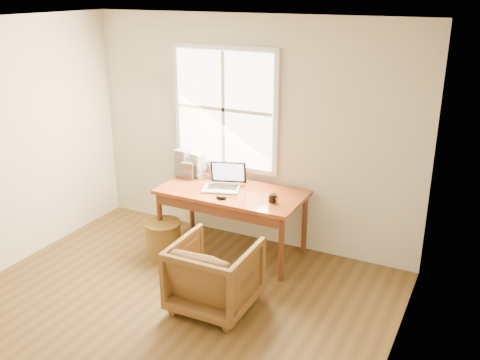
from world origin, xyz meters
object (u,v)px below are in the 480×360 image
Objects in this scene: coffee_mug at (272,198)px; cd_stack_a at (198,165)px; desk at (232,192)px; laptop at (221,177)px; wicker_stool at (163,239)px; armchair at (215,275)px.

cd_stack_a is (-1.09, 0.32, 0.10)m from coffee_mug.
cd_stack_a is at bearing 158.98° from desk.
cd_stack_a is at bearing 175.53° from coffee_mug.
laptop reaches higher than desk.
armchair is at bearing -32.47° from wicker_stool.
cd_stack_a is (-0.93, 1.28, 0.56)m from armchair.
desk is 0.62m from cd_stack_a.
wicker_stool is 4.34× the size of coffee_mug.
laptop reaches higher than coffee_mug.
coffee_mug is at bearing -16.21° from cd_stack_a.
coffee_mug is at bearing -10.84° from desk.
cd_stack_a reaches higher than coffee_mug.
wicker_stool is at bearing -163.46° from laptop.
desk is 5.53× the size of cd_stack_a.
armchair is 1.92× the size of wicker_stool.
cd_stack_a is (0.10, 0.62, 0.70)m from wicker_stool.
wicker_stool is 0.90× the size of laptop.
desk reaches higher than wicker_stool.
armchair is (0.37, -1.06, -0.39)m from desk.
coffee_mug is (0.65, -0.07, -0.11)m from laptop.
wicker_stool is 1.34× the size of cd_stack_a.
laptop is (0.54, 0.38, 0.71)m from wicker_stool.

